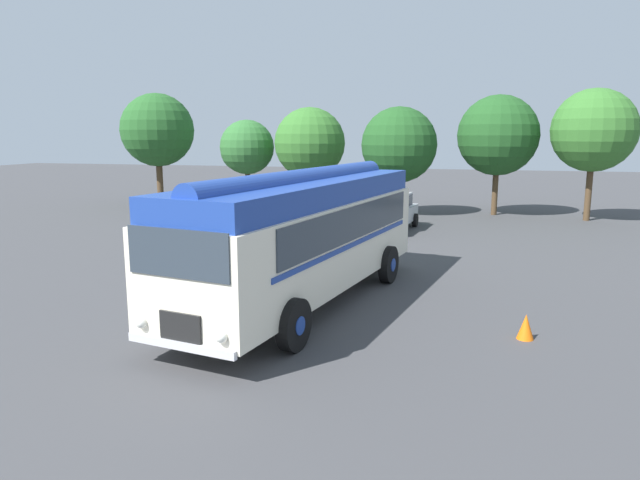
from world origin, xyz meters
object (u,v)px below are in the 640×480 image
(car_near_left, at_px, (269,207))
(car_mid_right, at_px, (391,212))
(traffic_cone, at_px, (526,327))
(car_mid_left, at_px, (335,208))
(vintage_bus, at_px, (305,231))

(car_near_left, relative_size, car_mid_right, 0.98)
(car_near_left, xyz_separation_m, traffic_cone, (10.69, -13.47, -0.57))
(car_near_left, distance_m, traffic_cone, 17.21)
(car_mid_left, distance_m, car_mid_right, 2.83)
(vintage_bus, height_order, car_mid_left, vintage_bus)
(car_near_left, xyz_separation_m, car_mid_right, (5.91, 0.02, 0.00))
(car_near_left, height_order, traffic_cone, car_near_left)
(car_mid_left, distance_m, traffic_cone, 16.00)
(vintage_bus, distance_m, car_mid_right, 12.20)
(vintage_bus, distance_m, traffic_cone, 5.73)
(vintage_bus, xyz_separation_m, car_mid_left, (-2.21, 12.74, -1.05))
(traffic_cone, bearing_deg, car_near_left, 128.43)
(car_near_left, distance_m, car_mid_left, 3.21)
(car_mid_right, bearing_deg, car_mid_left, 167.76)
(vintage_bus, xyz_separation_m, car_near_left, (-5.36, 12.12, -1.05))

